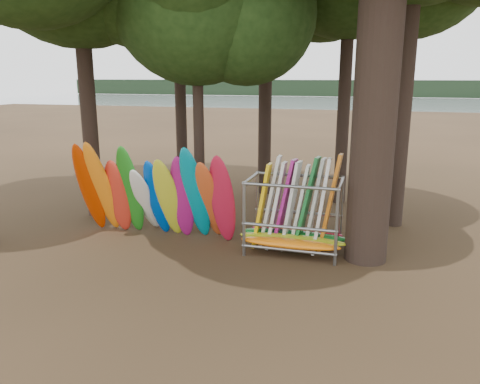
# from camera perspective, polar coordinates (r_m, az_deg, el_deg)

# --- Properties ---
(ground) EXTENTS (120.00, 120.00, 0.00)m
(ground) POSITION_cam_1_polar(r_m,az_deg,el_deg) (13.80, -3.83, -6.95)
(ground) COLOR #47331E
(ground) RESTS_ON ground
(lake) EXTENTS (160.00, 160.00, 0.00)m
(lake) POSITION_cam_1_polar(r_m,az_deg,el_deg) (72.39, 12.90, 9.70)
(lake) COLOR gray
(lake) RESTS_ON ground
(far_shore) EXTENTS (160.00, 4.00, 4.00)m
(far_shore) POSITION_cam_1_polar(r_m,az_deg,el_deg) (122.21, 14.53, 12.14)
(far_shore) COLOR black
(far_shore) RESTS_ON ground
(kayak_row) EXTENTS (5.19, 2.01, 3.18)m
(kayak_row) POSITION_cam_1_polar(r_m,az_deg,el_deg) (14.57, -10.26, -0.39)
(kayak_row) COLOR #B72C01
(kayak_row) RESTS_ON ground
(storage_rack) EXTENTS (3.16, 1.61, 2.86)m
(storage_rack) POSITION_cam_1_polar(r_m,az_deg,el_deg) (13.42, 6.60, -3.07)
(storage_rack) COLOR gray
(storage_rack) RESTS_ON ground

